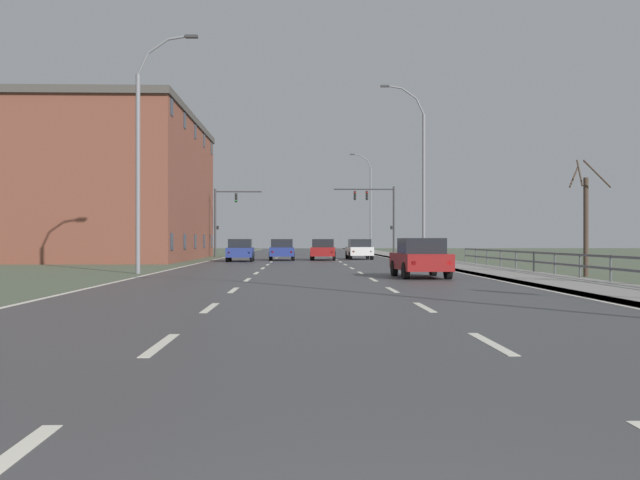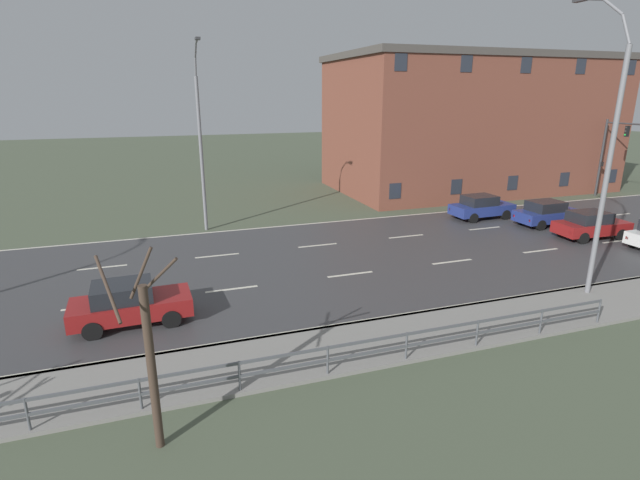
% 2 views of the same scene
% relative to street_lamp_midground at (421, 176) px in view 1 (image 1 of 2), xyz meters
% --- Properties ---
extents(ground_plane, '(160.00, 160.00, 0.12)m').
position_rel_street_lamp_midground_xyz_m(ground_plane, '(-7.41, 5.26, -5.67)').
color(ground_plane, '#4C5642').
extents(road_asphalt_strip, '(14.00, 120.00, 0.03)m').
position_rel_street_lamp_midground_xyz_m(road_asphalt_strip, '(-7.41, 17.26, -5.59)').
color(road_asphalt_strip, '#3D3D3F').
rests_on(road_asphalt_strip, ground).
extents(sidewalk_right, '(3.00, 120.00, 0.12)m').
position_rel_street_lamp_midground_xyz_m(sidewalk_right, '(1.02, 17.26, -5.55)').
color(sidewalk_right, gray).
rests_on(sidewalk_right, ground).
extents(guardrail, '(0.07, 33.23, 1.00)m').
position_rel_street_lamp_midground_xyz_m(guardrail, '(2.44, -18.51, -4.90)').
color(guardrail, '#515459').
rests_on(guardrail, ground).
extents(street_lamp_midground, '(2.90, 0.24, 11.53)m').
position_rel_street_lamp_midground_xyz_m(street_lamp_midground, '(0.00, 0.00, 0.00)').
color(street_lamp_midground, slate).
rests_on(street_lamp_midground, ground).
extents(street_lamp_distant, '(2.46, 0.24, 11.30)m').
position_rel_street_lamp_midground_xyz_m(street_lamp_distant, '(0.05, 34.25, -0.07)').
color(street_lamp_distant, slate).
rests_on(street_lamp_distant, ground).
extents(street_lamp_left_bank, '(2.76, 0.24, 10.68)m').
position_rel_street_lamp_midground_xyz_m(street_lamp_left_bank, '(-14.82, -13.70, -0.40)').
color(street_lamp_left_bank, slate).
rests_on(street_lamp_left_bank, ground).
extents(traffic_signal_right, '(5.40, 0.36, 6.24)m').
position_rel_street_lamp_midground_xyz_m(traffic_signal_right, '(-0.82, 16.81, -1.30)').
color(traffic_signal_right, '#38383A').
rests_on(traffic_signal_right, ground).
extents(traffic_signal_left, '(4.18, 0.36, 6.04)m').
position_rel_street_lamp_midground_xyz_m(traffic_signal_left, '(-14.61, 17.30, -1.70)').
color(traffic_signal_left, '#38383A').
rests_on(traffic_signal_left, ground).
extents(car_far_right, '(1.91, 4.14, 1.57)m').
position_rel_street_lamp_midground_xyz_m(car_far_right, '(-9.14, 6.56, -4.80)').
color(car_far_right, navy).
rests_on(car_far_right, ground).
extents(car_near_right, '(1.95, 4.16, 1.57)m').
position_rel_street_lamp_midground_xyz_m(car_near_right, '(-3.06, -17.64, -4.80)').
color(car_near_right, maroon).
rests_on(car_near_right, ground).
extents(car_near_left, '(2.01, 4.19, 1.57)m').
position_rel_street_lamp_midground_xyz_m(car_near_left, '(-6.09, 6.81, -4.80)').
color(car_near_left, maroon).
rests_on(car_near_left, ground).
extents(car_far_left, '(1.94, 4.15, 1.57)m').
position_rel_street_lamp_midground_xyz_m(car_far_left, '(-3.24, 8.88, -4.80)').
color(car_far_left, silver).
rests_on(car_far_left, ground).
extents(car_mid_centre, '(1.93, 4.15, 1.57)m').
position_rel_street_lamp_midground_xyz_m(car_mid_centre, '(-11.94, 3.76, -4.80)').
color(car_mid_centre, navy).
rests_on(car_mid_centre, ground).
extents(brick_building, '(12.48, 22.88, 10.99)m').
position_rel_street_lamp_midground_xyz_m(brick_building, '(-22.03, 9.48, -0.10)').
color(brick_building, brown).
rests_on(brick_building, ground).
extents(bare_tree_mid, '(1.57, 1.67, 4.80)m').
position_rel_street_lamp_midground_xyz_m(bare_tree_mid, '(3.86, -16.84, -3.34)').
color(bare_tree_mid, '#423328').
rests_on(bare_tree_mid, ground).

